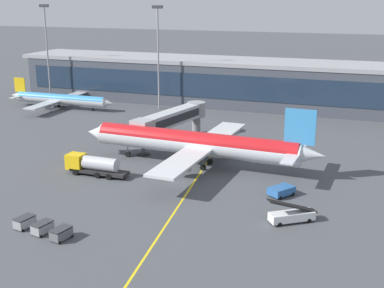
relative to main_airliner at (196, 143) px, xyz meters
The scene contains 14 objects.
ground_plane 9.64m from the main_airliner, 88.98° to the right, with size 700.00×700.00×0.00m, color #47494F.
apron_lead_in_line 8.19m from the main_airliner, 71.41° to the right, with size 0.30×80.00×0.01m, color yellow.
terminal_building 55.90m from the main_airliner, 73.47° to the left, with size 170.37×17.42×12.11m.
main_airliner is the anchor object (origin of this frame).
jet_bridge 15.45m from the main_airliner, 126.59° to the left, with size 8.04×22.35×6.82m.
fuel_tanker 17.89m from the main_airliner, 145.00° to the right, with size 10.83×2.83×3.25m.
pushback_tug 19.07m from the main_airliner, 28.26° to the right, with size 4.03×4.44×1.40m.
belt_loader 26.50m from the main_airliner, 42.33° to the right, with size 6.37×5.11×3.49m.
baggage_cart_0 33.50m from the main_airliner, 111.84° to the right, with size 2.07×2.90×1.48m.
baggage_cart_1 33.08m from the main_airliner, 106.35° to the right, with size 2.07×2.90×1.48m.
baggage_cart_2 32.97m from the main_airliner, 100.77° to the right, with size 2.07×2.90×1.48m.
commuter_jet_near 59.26m from the main_airliner, 146.30° to the left, with size 30.83×24.49×7.47m.
apron_light_mast_0 49.72m from the main_airliner, 120.91° to the left, with size 2.80×0.50×26.24m.
apron_light_mast_1 72.47m from the main_airliner, 144.50° to the left, with size 2.80×0.50×26.32m.
Camera 1 is at (28.07, -72.06, 28.64)m, focal length 48.36 mm.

